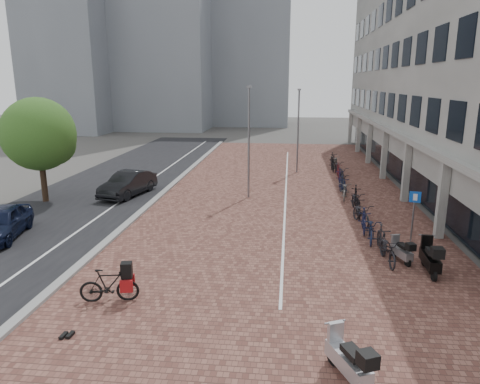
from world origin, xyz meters
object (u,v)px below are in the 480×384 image
hero_bike (109,285)px  scooter_mid (430,257)px  scooter_front (401,250)px  car_navy (1,222)px  parking_sign (414,209)px  car_dark (128,184)px  scooter_back (348,358)px

hero_bike → scooter_mid: size_ratio=1.03×
scooter_front → scooter_mid: size_ratio=0.76×
scooter_front → scooter_mid: scooter_mid is taller
car_navy → parking_sign: (17.33, 1.38, 0.76)m
car_navy → scooter_mid: (17.15, -1.78, -0.06)m
car_dark → scooter_back: (10.78, -15.59, -0.12)m
hero_bike → scooter_back: hero_bike is taller
hero_bike → scooter_back: bearing=-125.3°
car_dark → scooter_back: car_dark is taller
scooter_back → scooter_mid: bearing=35.8°
scooter_mid → car_dark: bearing=149.0°
car_navy → scooter_mid: 17.24m
car_dark → scooter_mid: (14.33, -9.40, -0.09)m
scooter_back → hero_bike: bearing=131.8°
scooter_front → scooter_mid: 1.21m
car_dark → scooter_front: bearing=-19.3°
scooter_back → parking_sign: size_ratio=0.79×
car_dark → scooter_mid: size_ratio=2.39×
scooter_front → car_dark: bearing=130.5°
scooter_front → scooter_back: bearing=-129.1°
parking_sign → car_dark: bearing=170.6°
scooter_mid → car_navy: bearing=176.3°
car_dark → scooter_front: size_ratio=3.15×
hero_bike → car_dark: bearing=6.2°
car_dark → hero_bike: bearing=-59.7°
car_dark → parking_sign: parking_sign is taller
hero_bike → parking_sign: size_ratio=0.85×
car_navy → hero_bike: bearing=-48.6°
parking_sign → car_navy: bearing=-161.6°
scooter_front → parking_sign: (0.93, 2.21, 0.97)m
scooter_mid → scooter_back: bearing=-117.6°
car_navy → parking_sign: 17.40m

